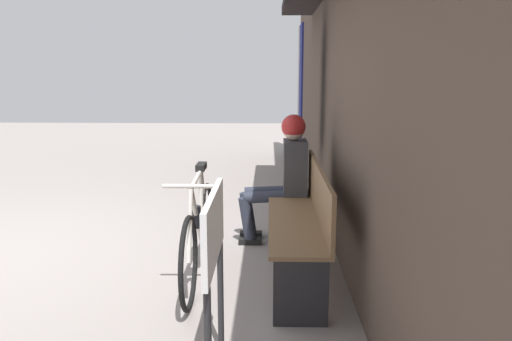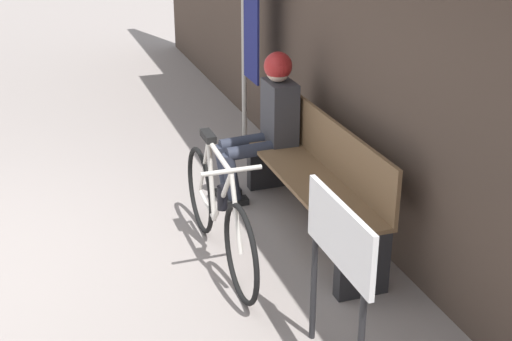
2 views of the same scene
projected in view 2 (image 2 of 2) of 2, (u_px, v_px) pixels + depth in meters
The scene contains 6 objects.
storefront_wall at pixel (355, 4), 5.21m from camera, with size 12.00×0.56×3.20m.
park_bench_near at pixel (316, 181), 5.33m from camera, with size 1.91×0.42×0.88m.
bicycle at pixel (219, 214), 4.94m from camera, with size 1.68×0.40×0.90m.
person_seated at pixel (267, 116), 5.83m from camera, with size 0.34×0.65×1.24m.
banner_pole at pixel (249, 15), 6.63m from camera, with size 0.45×0.05×2.15m.
signboard at pixel (339, 250), 3.70m from camera, with size 0.75×0.04×1.03m.
Camera 2 is at (4.75, 0.42, 2.61)m, focal length 50.00 mm.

